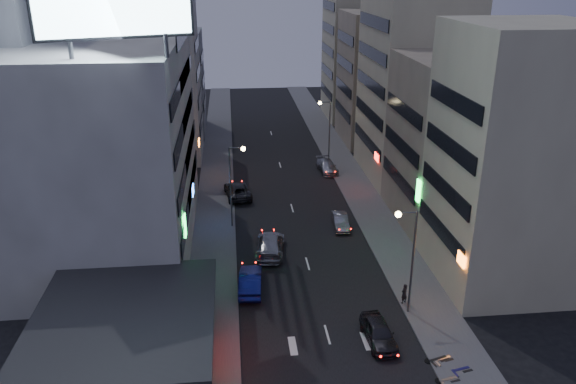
{
  "coord_description": "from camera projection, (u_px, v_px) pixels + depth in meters",
  "views": [
    {
      "loc": [
        -6.01,
        -27.69,
        23.37
      ],
      "look_at": [
        -1.26,
        17.99,
        5.05
      ],
      "focal_mm": 35.0,
      "sensor_mm": 36.0,
      "label": 1
    }
  ],
  "objects": [
    {
      "name": "sidewalk_right",
      "position": [
        359.0,
        191.0,
        63.28
      ],
      "size": [
        4.0,
        120.0,
        0.12
      ],
      "primitive_type": "cube",
      "color": "#4C4C4F",
      "rests_on": "ground"
    },
    {
      "name": "sidewalk_left",
      "position": [
        216.0,
        196.0,
        61.74
      ],
      "size": [
        4.0,
        120.0,
        0.12
      ],
      "primitive_type": "cube",
      "color": "#4C4C4F",
      "rests_on": "ground"
    },
    {
      "name": "shophouse_mid",
      "position": [
        458.0,
        141.0,
        53.66
      ],
      "size": [
        11.0,
        12.0,
        16.0
      ],
      "primitive_type": "cube",
      "color": "tan",
      "rests_on": "ground"
    },
    {
      "name": "far_left_b",
      "position": [
        163.0,
        82.0,
        84.08
      ],
      "size": [
        12.0,
        10.0,
        15.0
      ],
      "primitive_type": "cube",
      "color": "gray",
      "rests_on": "ground"
    },
    {
      "name": "parked_car_right_mid",
      "position": [
        340.0,
        221.0,
        54.24
      ],
      "size": [
        1.57,
        3.97,
        1.29
      ],
      "primitive_type": "imported",
      "rotation": [
        0.0,
        0.0,
        -0.05
      ],
      "color": "#96979E",
      "rests_on": "ground"
    },
    {
      "name": "street_lamp_left",
      "position": [
        234.0,
        175.0,
        52.58
      ],
      "size": [
        1.6,
        0.44,
        8.02
      ],
      "color": "#595B60",
      "rests_on": "sidewalk_left"
    },
    {
      "name": "white_building",
      "position": [
        104.0,
        148.0,
        48.32
      ],
      "size": [
        14.0,
        24.0,
        18.0
      ],
      "primitive_type": "cube",
      "color": "beige",
      "rests_on": "ground"
    },
    {
      "name": "street_lamp_right_far",
      "position": [
        327.0,
        123.0,
        70.35
      ],
      "size": [
        1.6,
        0.44,
        8.02
      ],
      "color": "#595B60",
      "rests_on": "sidewalk_right"
    },
    {
      "name": "scooter_black_b",
      "position": [
        446.0,
        348.0,
        36.06
      ],
      "size": [
        1.16,
        1.99,
        1.15
      ],
      "primitive_type": null,
      "rotation": [
        0.0,
        0.0,
        1.87
      ],
      "color": "black",
      "rests_on": "sidewalk_right"
    },
    {
      "name": "street_lamp_right_near",
      "position": [
        408.0,
        247.0,
        38.94
      ],
      "size": [
        1.6,
        0.44,
        8.02
      ],
      "color": "#595B60",
      "rests_on": "sidewalk_right"
    },
    {
      "name": "scooter_blue",
      "position": [
        469.0,
        358.0,
        35.09
      ],
      "size": [
        1.0,
        1.93,
        1.13
      ],
      "primitive_type": null,
      "rotation": [
        0.0,
        0.0,
        1.79
      ],
      "color": "navy",
      "rests_on": "sidewalk_right"
    },
    {
      "name": "parked_car_right_far",
      "position": [
        327.0,
        166.0,
        69.12
      ],
      "size": [
        2.4,
        5.01,
        1.41
      ],
      "primitive_type": "imported",
      "rotation": [
        0.0,
        0.0,
        0.09
      ],
      "color": "#9FA1A7",
      "rests_on": "ground"
    },
    {
      "name": "far_right_a",
      "position": [
        383.0,
        78.0,
        79.16
      ],
      "size": [
        11.0,
        12.0,
        18.0
      ],
      "primitive_type": "cube",
      "color": "tan",
      "rests_on": "ground"
    },
    {
      "name": "person",
      "position": [
        404.0,
        294.0,
        41.67
      ],
      "size": [
        0.69,
        0.64,
        1.59
      ],
      "primitive_type": "imported",
      "rotation": [
        0.0,
        0.0,
        3.72
      ],
      "color": "black",
      "rests_on": "sidewalk_right"
    },
    {
      "name": "far_left_a",
      "position": [
        155.0,
        82.0,
        71.19
      ],
      "size": [
        11.0,
        10.0,
        20.0
      ],
      "primitive_type": "cube",
      "color": "beige",
      "rests_on": "ground"
    },
    {
      "name": "shophouse_far",
      "position": [
        413.0,
        84.0,
        64.51
      ],
      "size": [
        10.0,
        14.0,
        22.0
      ],
      "primitive_type": "cube",
      "color": "beige",
      "rests_on": "ground"
    },
    {
      "name": "road_car_silver",
      "position": [
        270.0,
        244.0,
        49.25
      ],
      "size": [
        3.07,
        6.05,
        1.68
      ],
      "primitive_type": "imported",
      "rotation": [
        0.0,
        0.0,
        3.01
      ],
      "color": "#93949A",
      "rests_on": "ground"
    },
    {
      "name": "scooter_silver_b",
      "position": [
        450.0,
        348.0,
        36.05
      ],
      "size": [
        1.04,
        1.88,
        1.09
      ],
      "primitive_type": null,
      "rotation": [
        0.0,
        0.0,
        1.83
      ],
      "color": "#B2B3BA",
      "rests_on": "sidewalk_right"
    },
    {
      "name": "scooter_silver_a",
      "position": [
        457.0,
        369.0,
        34.22
      ],
      "size": [
        0.92,
        1.83,
        1.07
      ],
      "primitive_type": null,
      "rotation": [
        0.0,
        0.0,
        1.77
      ],
      "color": "gray",
      "rests_on": "sidewalk_right"
    },
    {
      "name": "ground",
      "position": [
        338.0,
        373.0,
        34.82
      ],
      "size": [
        180.0,
        180.0,
        0.0
      ],
      "primitive_type": "plane",
      "color": "black",
      "rests_on": "ground"
    },
    {
      "name": "parked_car_right_near",
      "position": [
        379.0,
        332.0,
        37.51
      ],
      "size": [
        1.98,
        4.48,
        1.5
      ],
      "primitive_type": "imported",
      "rotation": [
        0.0,
        0.0,
        0.05
      ],
      "color": "#29282E",
      "rests_on": "ground"
    },
    {
      "name": "far_right_b",
      "position": [
        364.0,
        44.0,
        91.03
      ],
      "size": [
        12.0,
        12.0,
        24.0
      ],
      "primitive_type": "cube",
      "color": "beige",
      "rests_on": "ground"
    },
    {
      "name": "parked_car_left",
      "position": [
        238.0,
        190.0,
        61.44
      ],
      "size": [
        3.24,
        5.79,
        1.53
      ],
      "primitive_type": "imported",
      "rotation": [
        0.0,
        0.0,
        3.27
      ],
      "color": "#242428",
      "rests_on": "ground"
    },
    {
      "name": "food_court",
      "position": [
        111.0,
        341.0,
        34.59
      ],
      "size": [
        11.0,
        13.0,
        3.88
      ],
      "color": "beige",
      "rests_on": "ground"
    },
    {
      "name": "road_car_blue",
      "position": [
        250.0,
        281.0,
        43.58
      ],
      "size": [
        2.04,
        4.99,
        1.61
      ],
      "primitive_type": "imported",
      "rotation": [
        0.0,
        0.0,
        3.07
      ],
      "color": "navy",
      "rests_on": "ground"
    },
    {
      "name": "shophouse_near",
      "position": [
        513.0,
        159.0,
        42.25
      ],
      "size": [
        10.0,
        11.0,
        20.0
      ],
      "primitive_type": "cube",
      "color": "beige",
      "rests_on": "ground"
    }
  ]
}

